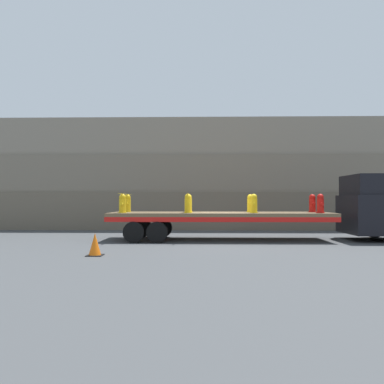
# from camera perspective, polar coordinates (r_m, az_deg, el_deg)

# --- Properties ---
(ground_plane) EXTENTS (120.00, 120.00, 0.00)m
(ground_plane) POSITION_cam_1_polar(r_m,az_deg,el_deg) (16.62, 4.32, -7.29)
(ground_plane) COLOR #3F4244
(rock_cliff) EXTENTS (60.00, 3.30, 6.65)m
(rock_cliff) POSITION_cam_1_polar(r_m,az_deg,el_deg) (23.31, 3.41, 2.65)
(rock_cliff) COLOR #665B4C
(rock_cliff) RESTS_ON ground_plane
(truck_cab) EXTENTS (2.59, 2.68, 2.85)m
(truck_cab) POSITION_cam_1_polar(r_m,az_deg,el_deg) (18.23, 26.35, -2.16)
(truck_cab) COLOR black
(truck_cab) RESTS_ON ground_plane
(flatbed_trailer) EXTENTS (9.62, 2.67, 1.21)m
(flatbed_trailer) POSITION_cam_1_polar(r_m,az_deg,el_deg) (16.53, 2.30, -3.87)
(flatbed_trailer) COLOR brown
(flatbed_trailer) RESTS_ON ground_plane
(fire_hydrant_yellow_near_0) EXTENTS (0.36, 0.58, 0.81)m
(fire_hydrant_yellow_near_0) POSITION_cam_1_polar(r_m,az_deg,el_deg) (16.28, -10.55, -1.76)
(fire_hydrant_yellow_near_0) COLOR gold
(fire_hydrant_yellow_near_0) RESTS_ON flatbed_trailer
(fire_hydrant_yellow_far_0) EXTENTS (0.36, 0.58, 0.81)m
(fire_hydrant_yellow_far_0) POSITION_cam_1_polar(r_m,az_deg,el_deg) (17.39, -9.79, -1.73)
(fire_hydrant_yellow_far_0) COLOR gold
(fire_hydrant_yellow_far_0) RESTS_ON flatbed_trailer
(fire_hydrant_yellow_near_1) EXTENTS (0.36, 0.58, 0.81)m
(fire_hydrant_yellow_near_1) POSITION_cam_1_polar(r_m,az_deg,el_deg) (15.95, -0.63, -1.79)
(fire_hydrant_yellow_near_1) COLOR gold
(fire_hydrant_yellow_near_1) RESTS_ON flatbed_trailer
(fire_hydrant_yellow_far_1) EXTENTS (0.36, 0.58, 0.81)m
(fire_hydrant_yellow_far_1) POSITION_cam_1_polar(r_m,az_deg,el_deg) (17.08, -0.50, -1.76)
(fire_hydrant_yellow_far_1) COLOR gold
(fire_hydrant_yellow_far_1) RESTS_ON flatbed_trailer
(fire_hydrant_yellow_near_2) EXTENTS (0.36, 0.58, 0.81)m
(fire_hydrant_yellow_near_2) POSITION_cam_1_polar(r_m,az_deg,el_deg) (16.10, 9.41, -1.77)
(fire_hydrant_yellow_near_2) COLOR gold
(fire_hydrant_yellow_near_2) RESTS_ON flatbed_trailer
(fire_hydrant_yellow_far_2) EXTENTS (0.36, 0.58, 0.81)m
(fire_hydrant_yellow_far_2) POSITION_cam_1_polar(r_m,az_deg,el_deg) (17.23, 8.88, -1.74)
(fire_hydrant_yellow_far_2) COLOR gold
(fire_hydrant_yellow_far_2) RESTS_ON flatbed_trailer
(fire_hydrant_red_near_3) EXTENTS (0.36, 0.58, 0.81)m
(fire_hydrant_red_near_3) POSITION_cam_1_polar(r_m,az_deg,el_deg) (16.73, 18.98, -1.70)
(fire_hydrant_red_near_3) COLOR red
(fire_hydrant_red_near_3) RESTS_ON flatbed_trailer
(fire_hydrant_red_far_3) EXTENTS (0.36, 0.58, 0.81)m
(fire_hydrant_red_far_3) POSITION_cam_1_polar(r_m,az_deg,el_deg) (17.82, 17.86, -1.67)
(fire_hydrant_red_far_3) COLOR red
(fire_hydrant_red_far_3) RESTS_ON flatbed_trailer
(cargo_strap_rear) EXTENTS (0.05, 2.78, 0.01)m
(cargo_strap_rear) POSITION_cam_1_polar(r_m,az_deg,el_deg) (16.84, -10.15, -0.30)
(cargo_strap_rear) COLOR yellow
(cargo_strap_rear) RESTS_ON fire_hydrant_yellow_near_0
(cargo_strap_middle) EXTENTS (0.05, 2.78, 0.01)m
(cargo_strap_middle) POSITION_cam_1_polar(r_m,az_deg,el_deg) (16.52, -0.56, -0.30)
(cargo_strap_middle) COLOR yellow
(cargo_strap_middle) RESTS_ON fire_hydrant_yellow_near_1
(traffic_cone) EXTENTS (0.49, 0.49, 0.71)m
(traffic_cone) POSITION_cam_1_polar(r_m,az_deg,el_deg) (12.30, -14.57, -7.77)
(traffic_cone) COLOR black
(traffic_cone) RESTS_ON ground_plane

